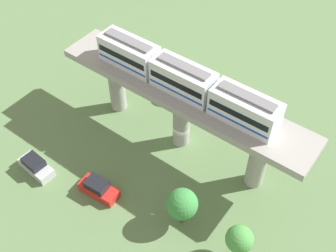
{
  "coord_description": "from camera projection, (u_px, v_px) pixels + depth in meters",
  "views": [
    {
      "loc": [
        -26.03,
        -17.51,
        36.96
      ],
      "look_at": [
        -2.5,
        -0.02,
        4.75
      ],
      "focal_mm": 45.01,
      "sensor_mm": 36.0,
      "label": 1
    }
  ],
  "objects": [
    {
      "name": "ground_plane",
      "position": [
        181.0,
        141.0,
        48.43
      ],
      "size": [
        120.0,
        120.0,
        0.0
      ],
      "primitive_type": "plane",
      "color": "#5B7A4C"
    },
    {
      "name": "viaduct",
      "position": [
        182.0,
        104.0,
        44.01
      ],
      "size": [
        5.2,
        28.85,
        7.92
      ],
      "color": "#999691",
      "rests_on": "ground"
    },
    {
      "name": "train",
      "position": [
        183.0,
        79.0,
        41.43
      ],
      "size": [
        2.64,
        20.5,
        3.24
      ],
      "color": "silver",
      "rests_on": "viaduct"
    },
    {
      "name": "parked_car_red",
      "position": [
        99.0,
        188.0,
        43.15
      ],
      "size": [
        2.12,
        4.33,
        1.76
      ],
      "rotation": [
        0.0,
        0.0,
        0.08
      ],
      "color": "red",
      "rests_on": "ground"
    },
    {
      "name": "parked_car_silver",
      "position": [
        36.0,
        166.0,
        45.07
      ],
      "size": [
        2.1,
        4.32,
        1.76
      ],
      "rotation": [
        0.0,
        0.0,
        -0.07
      ],
      "color": "#B2B5BA",
      "rests_on": "ground"
    },
    {
      "name": "tree_near_viaduct",
      "position": [
        239.0,
        239.0,
        36.85
      ],
      "size": [
        2.53,
        2.53,
        4.32
      ],
      "color": "brown",
      "rests_on": "ground"
    },
    {
      "name": "tree_mid_lot",
      "position": [
        195.0,
        76.0,
        51.25
      ],
      "size": [
        2.71,
        2.71,
        4.53
      ],
      "color": "brown",
      "rests_on": "ground"
    },
    {
      "name": "tree_far_corner",
      "position": [
        182.0,
        204.0,
        39.12
      ],
      "size": [
        3.04,
        3.04,
        4.67
      ],
      "color": "brown",
      "rests_on": "ground"
    }
  ]
}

